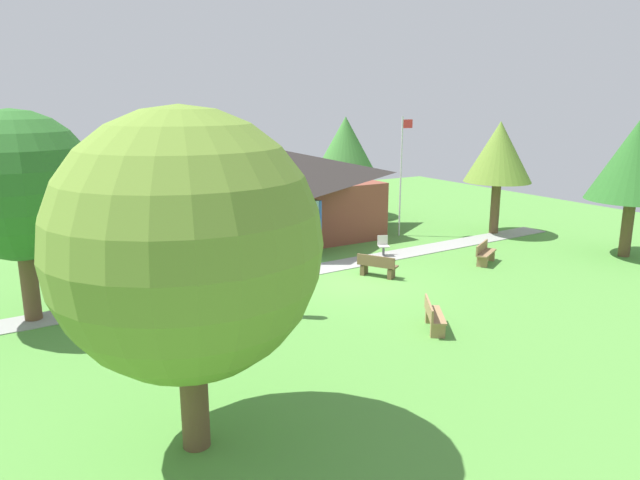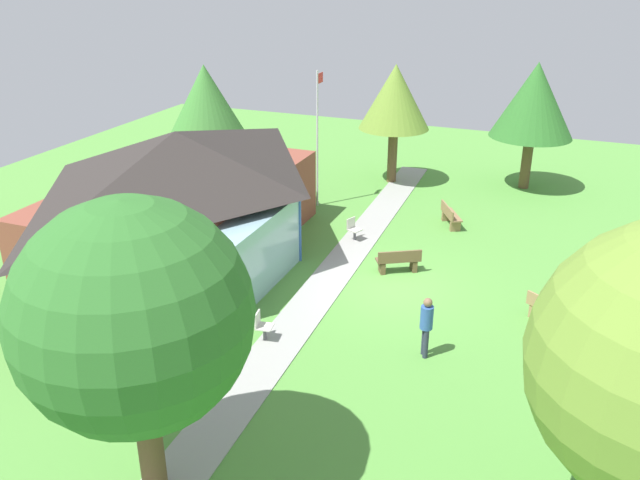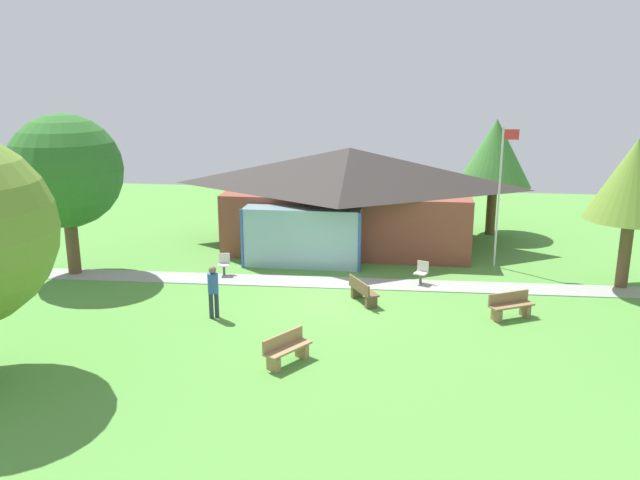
{
  "view_description": "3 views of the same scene",
  "coord_description": "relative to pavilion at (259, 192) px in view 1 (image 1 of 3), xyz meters",
  "views": [
    {
      "loc": [
        -11.53,
        -16.68,
        6.43
      ],
      "look_at": [
        0.29,
        2.83,
        0.95
      ],
      "focal_mm": 32.8,
      "sensor_mm": 36.0,
      "label": 1
    },
    {
      "loc": [
        -18.52,
        -4.87,
        9.89
      ],
      "look_at": [
        0.46,
        2.67,
        1.04
      ],
      "focal_mm": 37.03,
      "sensor_mm": 36.0,
      "label": 2
    },
    {
      "loc": [
        2.44,
        -20.83,
        7.76
      ],
      "look_at": [
        -0.73,
        2.89,
        1.44
      ],
      "focal_mm": 36.23,
      "sensor_mm": 36.0,
      "label": 3
    }
  ],
  "objects": [
    {
      "name": "ground_plane",
      "position": [
        0.11,
        -7.6,
        -2.3
      ],
      "size": [
        44.0,
        44.0,
        0.0
      ],
      "primitive_type": "plane",
      "color": "#54933D"
    },
    {
      "name": "tree_behind_pavilion_right",
      "position": [
        6.73,
        2.94,
        1.64
      ],
      "size": [
        3.53,
        3.53,
        5.56
      ],
      "color": "brown",
      "rests_on": "ground_plane"
    },
    {
      "name": "bench_front_center",
      "position": [
        -0.49,
        -12.51,
        -1.89
      ],
      "size": [
        1.2,
        1.49,
        0.84
      ],
      "rotation": [
        0.0,
        0.0,
        4.12
      ],
      "color": "#9E7A51",
      "rests_on": "ground_plane"
    },
    {
      "name": "pavilion",
      "position": [
        0.0,
        0.0,
        0.0
      ],
      "size": [
        11.48,
        7.78,
        4.42
      ],
      "color": "brown",
      "rests_on": "ground_plane"
    },
    {
      "name": "flagpole",
      "position": [
        6.29,
        -2.54,
        0.84
      ],
      "size": [
        0.64,
        0.08,
        5.69
      ],
      "color": "silver",
      "rests_on": "ground_plane"
    },
    {
      "name": "bench_rear_near_path",
      "position": [
        1.23,
        -7.51,
        -1.89
      ],
      "size": [
        1.13,
        1.52,
        0.84
      ],
      "rotation": [
        0.0,
        0.0,
        5.24
      ],
      "color": "brown",
      "rests_on": "ground_plane"
    },
    {
      "name": "visitor_strolling_lawn",
      "position": [
        -3.42,
        -9.52,
        -1.27
      ],
      "size": [
        0.34,
        0.34,
        1.74
      ],
      "rotation": [
        0.0,
        0.0,
        3.62
      ],
      "color": "#2D3347",
      "rests_on": "ground_plane"
    },
    {
      "name": "footpath",
      "position": [
        0.11,
        -5.53,
        -2.28
      ],
      "size": [
        25.83,
        2.12,
        0.03
      ],
      "primitive_type": "cube",
      "rotation": [
        0.0,
        0.0,
        0.03
      ],
      "color": "#999993",
      "rests_on": "ground_plane"
    },
    {
      "name": "tree_far_east",
      "position": [
        11.96,
        -10.52,
        1.71
      ],
      "size": [
        3.64,
        3.64,
        5.68
      ],
      "color": "brown",
      "rests_on": "ground_plane"
    },
    {
      "name": "patio_chair_lawn_spare",
      "position": [
        3.26,
        -5.21,
        -1.88
      ],
      "size": [
        0.58,
        0.58,
        0.86
      ],
      "rotation": [
        0.0,
        0.0,
        2.75
      ],
      "color": "beige",
      "rests_on": "ground_plane"
    },
    {
      "name": "tree_lawn_corner",
      "position": [
        -8.28,
        -14.55,
        1.64
      ],
      "size": [
        4.84,
        4.84,
        6.37
      ],
      "color": "brown",
      "rests_on": "ground_plane"
    },
    {
      "name": "tree_west_hedge",
      "position": [
        -10.22,
        -5.68,
        1.75
      ],
      "size": [
        4.31,
        4.31,
        6.22
      ],
      "color": "brown",
      "rests_on": "ground_plane"
    },
    {
      "name": "bench_mid_right",
      "position": [
        6.05,
        -8.29,
        -1.89
      ],
      "size": [
        1.53,
        1.1,
        0.84
      ],
      "rotation": [
        0.0,
        0.0,
        3.64
      ],
      "color": "olive",
      "rests_on": "ground_plane"
    },
    {
      "name": "patio_chair_west",
      "position": [
        -4.33,
        -5.15,
        -1.88
      ],
      "size": [
        0.51,
        0.51,
        0.86
      ],
      "rotation": [
        0.0,
        0.0,
        3.31
      ],
      "color": "beige",
      "rests_on": "ground_plane"
    },
    {
      "name": "tree_east_hedge",
      "position": [
        10.57,
        -4.59,
        1.67
      ],
      "size": [
        3.22,
        3.22,
        5.46
      ],
      "color": "brown",
      "rests_on": "ground_plane"
    }
  ]
}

